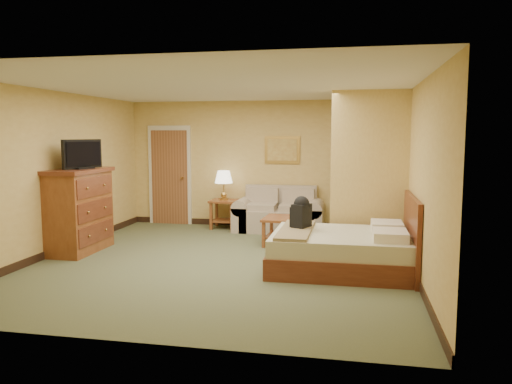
% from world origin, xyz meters
% --- Properties ---
extents(floor, '(6.00, 6.00, 0.00)m').
position_xyz_m(floor, '(0.00, 0.00, 0.00)').
color(floor, '#525A3A').
rests_on(floor, ground).
extents(ceiling, '(6.00, 6.00, 0.00)m').
position_xyz_m(ceiling, '(0.00, 0.00, 2.60)').
color(ceiling, white).
rests_on(ceiling, back_wall).
extents(back_wall, '(5.50, 0.02, 2.60)m').
position_xyz_m(back_wall, '(0.00, 3.00, 1.30)').
color(back_wall, tan).
rests_on(back_wall, floor).
extents(left_wall, '(0.02, 6.00, 2.60)m').
position_xyz_m(left_wall, '(-2.75, 0.00, 1.30)').
color(left_wall, tan).
rests_on(left_wall, floor).
extents(right_wall, '(0.02, 6.00, 2.60)m').
position_xyz_m(right_wall, '(2.75, 0.00, 1.30)').
color(right_wall, tan).
rests_on(right_wall, floor).
extents(partition, '(1.20, 0.15, 2.60)m').
position_xyz_m(partition, '(2.15, 0.93, 1.30)').
color(partition, tan).
rests_on(partition, floor).
extents(door, '(0.94, 0.16, 2.10)m').
position_xyz_m(door, '(-1.95, 2.96, 1.03)').
color(door, beige).
rests_on(door, floor).
extents(baseboard, '(5.50, 0.02, 0.12)m').
position_xyz_m(baseboard, '(0.00, 2.99, 0.06)').
color(baseboard, black).
rests_on(baseboard, floor).
extents(loveseat, '(1.76, 0.82, 0.89)m').
position_xyz_m(loveseat, '(0.47, 2.57, 0.29)').
color(loveseat, tan).
rests_on(loveseat, floor).
extents(side_table, '(0.53, 0.53, 0.59)m').
position_xyz_m(side_table, '(-0.68, 2.65, 0.39)').
color(side_table, brown).
rests_on(side_table, floor).
extents(table_lamp, '(0.36, 0.36, 0.60)m').
position_xyz_m(table_lamp, '(-0.68, 2.65, 1.04)').
color(table_lamp, '#AF8740').
rests_on(table_lamp, side_table).
extents(coffee_table, '(0.78, 0.78, 0.48)m').
position_xyz_m(coffee_table, '(0.77, 1.36, 0.35)').
color(coffee_table, brown).
rests_on(coffee_table, floor).
extents(wall_picture, '(0.72, 0.04, 0.56)m').
position_xyz_m(wall_picture, '(0.47, 2.97, 1.60)').
color(wall_picture, '#B78E3F').
rests_on(wall_picture, back_wall).
extents(dresser, '(0.67, 1.27, 1.36)m').
position_xyz_m(dresser, '(-2.47, 0.21, 0.69)').
color(dresser, brown).
rests_on(dresser, floor).
extents(tv, '(0.28, 0.76, 0.47)m').
position_xyz_m(tv, '(-2.38, 0.21, 1.58)').
color(tv, black).
rests_on(tv, dresser).
extents(bed, '(1.97, 1.66, 1.08)m').
position_xyz_m(bed, '(1.82, -0.10, 0.29)').
color(bed, '#552313').
rests_on(bed, floor).
extents(backpack, '(0.29, 0.34, 0.50)m').
position_xyz_m(backpack, '(1.18, 0.03, 0.79)').
color(backpack, black).
rests_on(backpack, bed).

